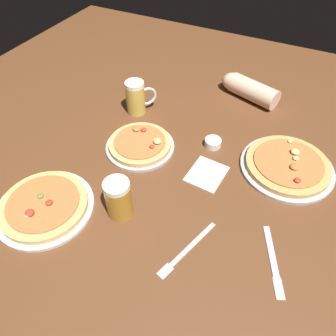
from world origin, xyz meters
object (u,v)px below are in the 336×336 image
pizza_plate_far (140,144)px  beer_mug_dark (118,198)px  fork_left (187,250)px  diner_arm (248,89)px  pizza_plate_side (287,165)px  ramekin_butter (213,143)px  napkin_folded (207,173)px  knife_right (273,260)px  pizza_plate_near (44,206)px  beer_mug_amber (136,97)px

pizza_plate_far → beer_mug_dark: 0.30m
fork_left → diner_arm: (-0.07, 0.83, 0.04)m
pizza_plate_side → beer_mug_dark: (-0.44, -0.42, 0.05)m
ramekin_butter → fork_left: ramekin_butter is taller
napkin_folded → knife_right: bearing=-38.0°
ramekin_butter → napkin_folded: size_ratio=0.46×
pizza_plate_far → fork_left: pizza_plate_far is taller
fork_left → napkin_folded: bearing=100.7°
beer_mug_dark → napkin_folded: bearing=54.8°
pizza_plate_side → knife_right: (0.04, -0.38, -0.01)m
ramekin_butter → fork_left: size_ratio=0.28×
pizza_plate_side → beer_mug_dark: beer_mug_dark is taller
beer_mug_dark → ramekin_butter: beer_mug_dark is taller
pizza_plate_near → ramekin_butter: size_ratio=4.87×
pizza_plate_side → diner_arm: diner_arm is taller
beer_mug_dark → diner_arm: 0.82m
pizza_plate_side → diner_arm: (-0.26, 0.38, 0.03)m
pizza_plate_near → pizza_plate_side: size_ratio=0.94×
pizza_plate_side → beer_mug_amber: bearing=174.7°
pizza_plate_far → knife_right: bearing=-23.1°
ramekin_butter → pizza_plate_side: bearing=0.6°
pizza_plate_near → fork_left: pizza_plate_near is taller
beer_mug_dark → knife_right: size_ratio=0.65×
napkin_folded → pizza_plate_side: bearing=31.7°
beer_mug_dark → beer_mug_amber: beer_mug_amber is taller
fork_left → knife_right: size_ratio=1.09×
beer_mug_amber → fork_left: beer_mug_amber is taller
pizza_plate_far → napkin_folded: size_ratio=1.87×
fork_left → pizza_plate_side: bearing=67.4°
napkin_folded → ramekin_butter: bearing=102.9°
beer_mug_dark → diner_arm: beer_mug_dark is taller
beer_mug_dark → beer_mug_amber: size_ratio=0.96×
knife_right → pizza_plate_far: bearing=156.9°
beer_mug_dark → pizza_plate_far: bearing=107.3°
fork_left → beer_mug_dark: bearing=172.2°
fork_left → knife_right: same height
pizza_plate_far → napkin_folded: bearing=-3.3°
fork_left → knife_right: (0.23, 0.08, 0.00)m
pizza_plate_side → beer_mug_dark: bearing=-136.0°
pizza_plate_far → napkin_folded: (0.28, -0.02, -0.01)m
diner_arm → pizza_plate_side: bearing=-55.3°
pizza_plate_side → fork_left: bearing=-112.6°
pizza_plate_far → pizza_plate_side: 0.54m
pizza_plate_side → ramekin_butter: pizza_plate_side is taller
beer_mug_dark → diner_arm: size_ratio=0.50×
napkin_folded → diner_arm: size_ratio=0.51×
beer_mug_amber → beer_mug_dark: bearing=-66.0°
pizza_plate_side → beer_mug_dark: size_ratio=2.40×
pizza_plate_near → beer_mug_amber: bearing=89.6°
pizza_plate_near → pizza_plate_far: size_ratio=1.18×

